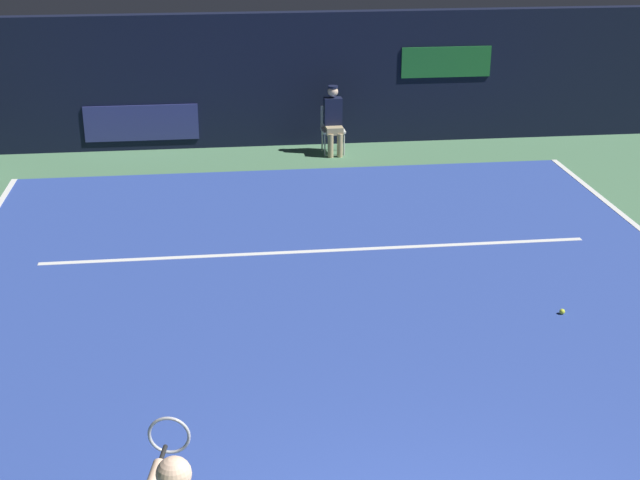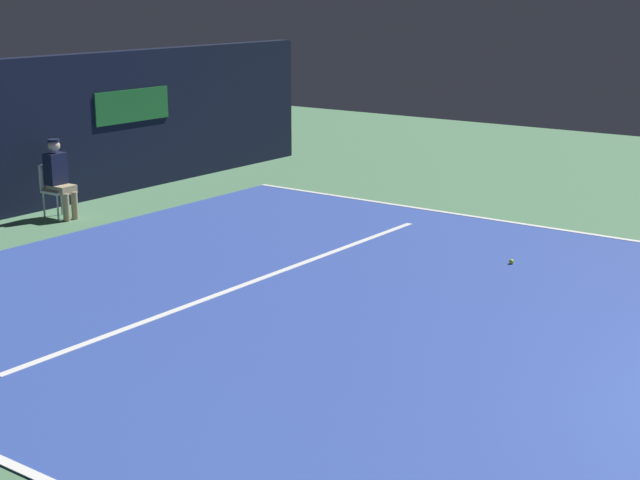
% 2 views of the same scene
% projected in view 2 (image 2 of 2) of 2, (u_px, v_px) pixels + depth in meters
% --- Properties ---
extents(ground_plane, '(31.33, 31.33, 0.00)m').
position_uv_depth(ground_plane, '(394.00, 314.00, 11.25)').
color(ground_plane, '#4C7A56').
extents(court_surface, '(10.04, 12.17, 0.01)m').
position_uv_depth(court_surface, '(394.00, 313.00, 11.25)').
color(court_surface, '#2D479E').
rests_on(court_surface, ground).
extents(line_sideline_left, '(0.10, 12.17, 0.01)m').
position_uv_depth(line_sideline_left, '(560.00, 230.00, 15.13)').
color(line_sideline_left, white).
rests_on(line_sideline_left, court_surface).
extents(line_service, '(7.83, 0.10, 0.01)m').
position_uv_depth(line_service, '(254.00, 281.00, 12.46)').
color(line_service, white).
rests_on(line_service, court_surface).
extents(line_judge_on_chair, '(0.45, 0.54, 1.32)m').
position_uv_depth(line_judge_on_chair, '(58.00, 178.00, 15.78)').
color(line_judge_on_chair, white).
rests_on(line_judge_on_chair, ground).
extents(tennis_ball, '(0.07, 0.07, 0.07)m').
position_uv_depth(tennis_ball, '(511.00, 262.00, 13.24)').
color(tennis_ball, '#CCE033').
rests_on(tennis_ball, court_surface).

